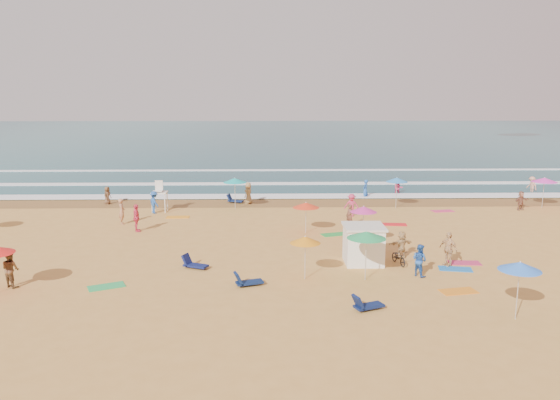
{
  "coord_description": "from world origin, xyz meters",
  "views": [
    {
      "loc": [
        -3.17,
        -33.18,
        9.14
      ],
      "look_at": [
        -2.34,
        6.0,
        1.5
      ],
      "focal_mm": 35.0,
      "sensor_mm": 36.0,
      "label": 1
    }
  ],
  "objects": [
    {
      "name": "cabana",
      "position": [
        2.0,
        -4.5,
        1.0
      ],
      "size": [
        2.0,
        2.0,
        2.0
      ],
      "primitive_type": "cube",
      "color": "white",
      "rests_on": "ground"
    },
    {
      "name": "beach_umbrellas",
      "position": [
        0.44,
        0.24,
        2.2
      ],
      "size": [
        62.74,
        24.02,
        0.81
      ],
      "color": "orange",
      "rests_on": "ground"
    },
    {
      "name": "wet_sand",
      "position": [
        0.0,
        12.5,
        0.01
      ],
      "size": [
        220.0,
        220.0,
        0.0
      ],
      "primitive_type": "plane",
      "color": "olive",
      "rests_on": "ground"
    },
    {
      "name": "cabana_roof",
      "position": [
        2.0,
        -4.5,
        2.06
      ],
      "size": [
        2.2,
        2.2,
        0.12
      ],
      "primitive_type": "cube",
      "color": "silver",
      "rests_on": "cabana"
    },
    {
      "name": "towels",
      "position": [
        -1.97,
        -2.24,
        0.01
      ],
      "size": [
        32.87,
        23.12,
        0.03
      ],
      "color": "orange",
      "rests_on": "ground"
    },
    {
      "name": "surf_foam",
      "position": [
        0.0,
        21.32,
        0.1
      ],
      "size": [
        200.0,
        18.7,
        0.05
      ],
      "color": "white",
      "rests_on": "ground"
    },
    {
      "name": "lifeguard_stand",
      "position": [
        -11.75,
        9.08,
        1.05
      ],
      "size": [
        1.2,
        1.2,
        2.1
      ],
      "primitive_type": null,
      "color": "white",
      "rests_on": "ground"
    },
    {
      "name": "beachgoers",
      "position": [
        -0.1,
        5.2,
        0.81
      ],
      "size": [
        46.4,
        25.8,
        2.14
      ],
      "color": "#995D46",
      "rests_on": "ground"
    },
    {
      "name": "ground",
      "position": [
        0.0,
        0.0,
        0.0
      ],
      "size": [
        220.0,
        220.0,
        0.0
      ],
      "primitive_type": "plane",
      "color": "gold",
      "rests_on": "ground"
    },
    {
      "name": "loungers",
      "position": [
        3.97,
        -4.31,
        0.17
      ],
      "size": [
        49.79,
        25.66,
        0.34
      ],
      "color": "#101A51",
      "rests_on": "ground"
    },
    {
      "name": "ocean",
      "position": [
        0.0,
        84.0,
        0.0
      ],
      "size": [
        220.0,
        140.0,
        0.18
      ],
      "primitive_type": "cube",
      "color": "#0C4756",
      "rests_on": "ground"
    },
    {
      "name": "bicycle",
      "position": [
        3.9,
        -4.8,
        0.4
      ],
      "size": [
        0.87,
        1.62,
        0.81
      ],
      "primitive_type": "imported",
      "rotation": [
        0.0,
        0.0,
        0.23
      ],
      "color": "black",
      "rests_on": "ground"
    }
  ]
}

